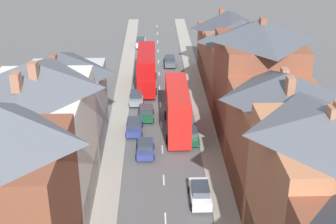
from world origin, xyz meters
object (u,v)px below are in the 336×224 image
Objects in this scene: car_mid_white at (134,126)px; double_decker_bus_lead at (147,68)px; double_decker_bus_mid_street at (177,108)px; car_mid_black at (170,61)px; car_parked_left_a at (136,97)px; car_parked_left_b at (141,42)px; car_far_grey at (190,134)px; car_parked_right_a at (145,148)px; car_near_silver at (200,193)px; car_near_blue at (146,112)px.

double_decker_bus_lead is at bearing 84.83° from car_mid_white.
car_mid_black is (0.01, 23.49, -2.02)m from double_decker_bus_mid_street.
car_mid_white is (0.00, -8.63, 0.01)m from car_parked_left_a.
car_parked_left_b is at bearing 90.00° from car_parked_left_a.
car_parked_left_b is 1.08× the size of car_far_grey.
double_decker_bus_mid_street is 2.60× the size of car_far_grey.
car_parked_left_b reaches higher than car_far_grey.
car_mid_black is at bearing -65.96° from car_parked_left_b.
car_parked_left_a is at bearing 119.62° from car_far_grey.
double_decker_bus_lead is 19.52m from car_parked_right_a.
double_decker_bus_lead is 20.65m from car_parked_left_b.
car_parked_right_a is 5.69m from car_far_grey.
car_mid_black is at bearing 82.91° from car_parked_right_a.
car_near_silver reaches higher than car_parked_left_b.
double_decker_bus_lead is 1.00× the size of double_decker_bus_mid_street.
car_far_grey is at bearing -62.96° from double_decker_bus_mid_street.
car_near_silver reaches higher than car_mid_black.
car_far_grey is (6.20, -10.90, -0.00)m from car_parked_left_a.
car_mid_white is at bearing -101.64° from car_mid_black.
car_mid_white is at bearing 159.86° from car_far_grey.
car_mid_white reaches higher than car_parked_right_a.
car_near_blue is at bearing 70.85° from car_mid_white.
double_decker_bus_mid_street is at bearing -75.54° from double_decker_bus_lead.
car_near_blue is 0.95× the size of car_mid_white.
double_decker_bus_lead is 14.42m from double_decker_bus_mid_street.
double_decker_bus_lead is at bearing 90.05° from car_near_blue.
car_mid_white is (-6.20, 13.60, -0.01)m from car_near_silver.
double_decker_bus_lead reaches higher than car_near_silver.
car_near_silver is 1.06× the size of car_parked_right_a.
car_mid_black is at bearing 78.36° from car_mid_white.
car_near_silver is 0.95× the size of car_parked_left_b.
double_decker_bus_mid_street reaches higher than car_near_blue.
car_parked_left_a is at bearing -90.00° from car_parked_left_b.
car_near_silver is (4.90, -17.34, 0.02)m from car_near_blue.
car_parked_right_a reaches higher than car_mid_black.
double_decker_bus_mid_street is at bearing -43.88° from car_near_blue.
car_near_blue is at bearing 136.12° from double_decker_bus_mid_street.
car_mid_white is 6.60m from car_far_grey.
car_far_grey is at bearing -73.46° from double_decker_bus_lead.
double_decker_bus_lead is 17.36m from car_far_grey.
double_decker_bus_mid_street is 3.50m from car_far_grey.
car_parked_left_a is at bearing 105.59° from car_near_silver.
car_parked_right_a is at bearing -75.87° from car_mid_white.
car_parked_right_a is (0.01, -19.42, -2.00)m from double_decker_bus_lead.
car_far_grey reaches higher than car_parked_right_a.
car_near_blue reaches higher than car_far_grey.
car_parked_left_a is at bearing 104.90° from car_near_blue.
car_mid_black is (-1.30, 37.38, -0.05)m from car_near_silver.
car_parked_right_a is at bearing -90.00° from car_near_blue.
car_parked_left_b reaches higher than car_mid_black.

